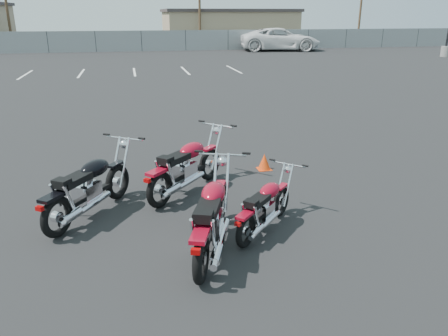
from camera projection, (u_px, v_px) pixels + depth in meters
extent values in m
plane|color=black|center=(220.00, 217.00, 7.35)|extent=(120.00, 120.00, 0.00)
torus|color=black|center=(209.00, 164.00, 8.90)|extent=(0.54, 0.56, 0.66)
cylinder|color=silver|center=(209.00, 164.00, 8.90)|extent=(0.20, 0.20, 0.18)
torus|color=black|center=(160.00, 190.00, 7.62)|extent=(0.54, 0.56, 0.66)
cylinder|color=silver|center=(160.00, 190.00, 7.62)|extent=(0.20, 0.20, 0.18)
cube|color=black|center=(186.00, 174.00, 8.24)|extent=(0.87, 0.91, 0.07)
cube|color=silver|center=(185.00, 171.00, 8.18)|extent=(0.51, 0.51, 0.33)
cylinder|color=silver|center=(184.00, 161.00, 8.11)|extent=(0.35, 0.35, 0.29)
ellipsoid|color=maroon|center=(192.00, 150.00, 8.26)|extent=(0.68, 0.69, 0.28)
cube|color=black|center=(175.00, 159.00, 7.85)|extent=(0.62, 0.64, 0.11)
cube|color=black|center=(165.00, 160.00, 7.61)|extent=(0.31, 0.31, 0.13)
cube|color=maroon|center=(158.00, 171.00, 7.48)|extent=(0.46, 0.47, 0.05)
cube|color=maroon|center=(209.00, 148.00, 8.78)|extent=(0.36, 0.37, 0.04)
cylinder|color=silver|center=(171.00, 174.00, 7.59)|extent=(0.18, 0.18, 0.43)
cylinder|color=silver|center=(159.00, 171.00, 7.72)|extent=(0.18, 0.18, 0.43)
cylinder|color=silver|center=(184.00, 184.00, 7.91)|extent=(0.90, 0.95, 0.14)
cylinder|color=silver|center=(172.00, 190.00, 7.62)|extent=(0.36, 0.37, 0.15)
cylinder|color=silver|center=(217.00, 147.00, 8.84)|extent=(0.34, 0.35, 0.87)
cylinder|color=silver|center=(209.00, 145.00, 8.94)|extent=(0.34, 0.35, 0.87)
sphere|color=silver|center=(217.00, 131.00, 8.93)|extent=(0.25, 0.25, 0.18)
cylinder|color=silver|center=(218.00, 125.00, 8.92)|extent=(0.58, 0.55, 0.03)
cylinder|color=black|center=(233.00, 126.00, 8.70)|extent=(0.12, 0.12, 0.04)
cylinder|color=black|center=(202.00, 121.00, 9.07)|extent=(0.12, 0.12, 0.04)
cylinder|color=black|center=(177.00, 184.00, 8.30)|extent=(0.14, 0.14, 0.33)
cube|color=#990505|center=(147.00, 180.00, 7.28)|extent=(0.13, 0.12, 0.07)
torus|color=black|center=(118.00, 182.00, 7.99)|extent=(0.46, 0.61, 0.65)
cylinder|color=silver|center=(118.00, 182.00, 7.99)|extent=(0.19, 0.20, 0.17)
torus|color=black|center=(57.00, 217.00, 6.60)|extent=(0.46, 0.61, 0.65)
cylinder|color=silver|center=(57.00, 217.00, 6.60)|extent=(0.19, 0.20, 0.17)
cube|color=black|center=(90.00, 195.00, 7.28)|extent=(0.72, 1.01, 0.07)
cube|color=silver|center=(87.00, 193.00, 7.21)|extent=(0.48, 0.51, 0.33)
cylinder|color=silver|center=(86.00, 182.00, 7.15)|extent=(0.33, 0.35, 0.29)
ellipsoid|color=black|center=(95.00, 168.00, 7.31)|extent=(0.63, 0.71, 0.28)
cube|color=black|center=(74.00, 180.00, 6.86)|extent=(0.57, 0.65, 0.11)
cube|color=black|center=(62.00, 183.00, 6.61)|extent=(0.31, 0.30, 0.13)
cube|color=black|center=(53.00, 197.00, 6.47)|extent=(0.42, 0.49, 0.05)
cube|color=black|center=(116.00, 164.00, 7.87)|extent=(0.32, 0.39, 0.04)
cylinder|color=silver|center=(69.00, 198.00, 6.61)|extent=(0.16, 0.20, 0.43)
cylinder|color=silver|center=(55.00, 195.00, 6.70)|extent=(0.16, 0.20, 0.43)
cylinder|color=silver|center=(86.00, 208.00, 6.96)|extent=(0.75, 1.05, 0.14)
cylinder|color=silver|center=(71.00, 216.00, 6.64)|extent=(0.32, 0.39, 0.14)
cylinder|color=silver|center=(125.00, 162.00, 7.95)|extent=(0.28, 0.39, 0.86)
cylinder|color=silver|center=(116.00, 161.00, 8.02)|extent=(0.28, 0.39, 0.86)
sphere|color=silver|center=(124.00, 144.00, 8.04)|extent=(0.24, 0.24, 0.17)
cylinder|color=silver|center=(125.00, 138.00, 8.02)|extent=(0.65, 0.45, 0.03)
cylinder|color=black|center=(142.00, 138.00, 7.86)|extent=(0.13, 0.11, 0.04)
cylinder|color=black|center=(106.00, 134.00, 8.12)|extent=(0.13, 0.11, 0.04)
cylinder|color=black|center=(79.00, 208.00, 7.31)|extent=(0.16, 0.12, 0.33)
cube|color=#990505|center=(40.00, 208.00, 6.25)|extent=(0.13, 0.11, 0.07)
torus|color=black|center=(220.00, 206.00, 6.98)|extent=(0.34, 0.67, 0.66)
cylinder|color=silver|center=(220.00, 206.00, 6.98)|extent=(0.16, 0.20, 0.18)
torus|color=black|center=(201.00, 258.00, 5.48)|extent=(0.34, 0.67, 0.66)
cylinder|color=silver|center=(201.00, 258.00, 5.48)|extent=(0.16, 0.20, 0.18)
cube|color=black|center=(211.00, 226.00, 6.21)|extent=(0.50, 1.13, 0.07)
cube|color=silver|center=(211.00, 224.00, 6.14)|extent=(0.44, 0.50, 0.33)
cylinder|color=silver|center=(211.00, 211.00, 6.07)|extent=(0.30, 0.34, 0.29)
ellipsoid|color=maroon|center=(213.00, 193.00, 6.26)|extent=(0.54, 0.72, 0.28)
cube|color=black|center=(207.00, 210.00, 5.77)|extent=(0.48, 0.67, 0.11)
cube|color=black|center=(203.00, 216.00, 5.50)|extent=(0.30, 0.27, 0.13)
cube|color=maroon|center=(200.00, 234.00, 5.34)|extent=(0.35, 0.51, 0.06)
cube|color=maroon|center=(220.00, 185.00, 6.86)|extent=(0.26, 0.40, 0.04)
cylinder|color=silver|center=(213.00, 233.00, 5.52)|extent=(0.12, 0.21, 0.44)
cylinder|color=silver|center=(193.00, 232.00, 5.56)|extent=(0.12, 0.21, 0.44)
cylinder|color=silver|center=(220.00, 242.00, 5.90)|extent=(0.51, 1.18, 0.14)
cylinder|color=silver|center=(216.00, 254.00, 5.56)|extent=(0.26, 0.41, 0.15)
cylinder|color=silver|center=(227.00, 182.00, 6.97)|extent=(0.20, 0.43, 0.87)
cylinder|color=silver|center=(215.00, 182.00, 7.00)|extent=(0.20, 0.43, 0.87)
sphere|color=silver|center=(222.00, 161.00, 7.05)|extent=(0.23, 0.23, 0.18)
cylinder|color=silver|center=(223.00, 155.00, 7.04)|extent=(0.74, 0.30, 0.03)
cylinder|color=black|center=(246.00, 153.00, 6.95)|extent=(0.14, 0.08, 0.04)
cylinder|color=black|center=(199.00, 151.00, 7.05)|extent=(0.14, 0.08, 0.04)
cylinder|color=black|center=(200.00, 242.00, 6.20)|extent=(0.17, 0.08, 0.33)
cube|color=#990505|center=(196.00, 251.00, 5.10)|extent=(0.13, 0.10, 0.07)
torus|color=black|center=(281.00, 201.00, 7.33)|extent=(0.42, 0.44, 0.51)
cylinder|color=silver|center=(281.00, 201.00, 7.33)|extent=(0.16, 0.16, 0.14)
torus|color=black|center=(246.00, 231.00, 6.33)|extent=(0.42, 0.44, 0.51)
cylinder|color=silver|center=(246.00, 231.00, 6.33)|extent=(0.16, 0.16, 0.14)
cube|color=black|center=(265.00, 213.00, 6.81)|extent=(0.68, 0.71, 0.05)
cube|color=silver|center=(264.00, 211.00, 6.76)|extent=(0.40, 0.40, 0.26)
cylinder|color=silver|center=(264.00, 202.00, 6.71)|extent=(0.27, 0.27, 0.23)
ellipsoid|color=maroon|center=(270.00, 191.00, 6.83)|extent=(0.53, 0.54, 0.22)
cube|color=black|center=(258.00, 201.00, 6.50)|extent=(0.48, 0.49, 0.09)
cube|color=black|center=(251.00, 204.00, 6.32)|extent=(0.24, 0.24, 0.10)
cube|color=maroon|center=(246.00, 215.00, 6.22)|extent=(0.36, 0.37, 0.04)
cube|color=maroon|center=(282.00, 186.00, 7.24)|extent=(0.28, 0.29, 0.03)
cylinder|color=silver|center=(256.00, 216.00, 6.31)|extent=(0.14, 0.14, 0.34)
cylinder|color=silver|center=(244.00, 213.00, 6.41)|extent=(0.14, 0.14, 0.34)
cylinder|color=silver|center=(265.00, 224.00, 6.56)|extent=(0.70, 0.74, 0.11)
cylinder|color=silver|center=(257.00, 231.00, 6.33)|extent=(0.28, 0.29, 0.11)
cylinder|color=silver|center=(288.00, 185.00, 7.28)|extent=(0.26, 0.27, 0.67)
cylinder|color=silver|center=(280.00, 183.00, 7.35)|extent=(0.26, 0.27, 0.67)
sphere|color=silver|center=(288.00, 169.00, 7.35)|extent=(0.19, 0.19, 0.14)
cylinder|color=silver|center=(289.00, 164.00, 7.34)|extent=(0.45, 0.43, 0.03)
cylinder|color=black|center=(305.00, 166.00, 7.17)|extent=(0.10, 0.09, 0.03)
cylinder|color=black|center=(272.00, 160.00, 7.46)|extent=(0.10, 0.09, 0.03)
cylinder|color=black|center=(255.00, 223.00, 6.86)|extent=(0.11, 0.11, 0.26)
cube|color=#990505|center=(238.00, 224.00, 6.06)|extent=(0.10, 0.10, 0.05)
cone|color=#F23F0C|center=(264.00, 161.00, 9.54)|extent=(0.27, 0.27, 0.34)
cube|color=#F23F0C|center=(264.00, 169.00, 9.60)|extent=(0.29, 0.29, 0.01)
cylinder|color=gray|center=(445.00, 51.00, 34.53)|extent=(0.70, 0.70, 0.80)
cube|color=gray|center=(142.00, 41.00, 39.30)|extent=(80.00, 0.04, 1.80)
cylinder|color=black|center=(48.00, 42.00, 37.71)|extent=(0.06, 0.06, 1.80)
cylinder|color=black|center=(96.00, 42.00, 38.50)|extent=(0.06, 0.06, 1.80)
cylinder|color=black|center=(142.00, 41.00, 39.30)|extent=(0.06, 0.06, 1.80)
cylinder|color=black|center=(186.00, 40.00, 40.09)|extent=(0.06, 0.06, 1.80)
cylinder|color=black|center=(228.00, 40.00, 40.88)|extent=(0.06, 0.06, 1.80)
cylinder|color=black|center=(269.00, 39.00, 41.68)|extent=(0.06, 0.06, 1.80)
cylinder|color=black|center=(308.00, 39.00, 42.47)|extent=(0.06, 0.06, 1.80)
cylinder|color=black|center=(346.00, 38.00, 43.27)|extent=(0.06, 0.06, 1.80)
cylinder|color=black|center=(382.00, 38.00, 44.06)|extent=(0.06, 0.06, 1.80)
cylinder|color=black|center=(418.00, 38.00, 44.86)|extent=(0.06, 0.06, 1.80)
cube|color=tan|center=(228.00, 28.00, 49.31)|extent=(14.00, 9.00, 3.40)
cube|color=#413736|center=(228.00, 10.00, 48.69)|extent=(14.40, 9.40, 0.30)
cylinder|color=#463120|center=(199.00, 0.00, 42.97)|extent=(0.24, 0.24, 9.00)
cylinder|color=#463120|center=(361.00, 1.00, 47.46)|extent=(0.24, 0.24, 9.00)
cube|color=silver|center=(25.00, 75.00, 24.39)|extent=(0.12, 4.00, 0.01)
cube|color=silver|center=(81.00, 73.00, 24.98)|extent=(0.12, 4.00, 0.01)
cube|color=silver|center=(134.00, 72.00, 25.58)|extent=(0.12, 4.00, 0.01)
cube|color=silver|center=(185.00, 71.00, 26.17)|extent=(0.12, 4.00, 0.01)
cube|color=silver|center=(234.00, 69.00, 26.77)|extent=(0.12, 4.00, 0.01)
imported|color=silver|center=(281.00, 33.00, 39.67)|extent=(4.68, 8.81, 3.18)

